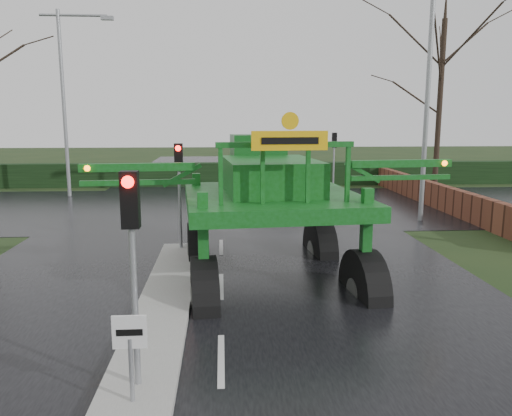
{
  "coord_description": "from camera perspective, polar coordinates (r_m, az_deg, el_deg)",
  "views": [
    {
      "loc": [
        0.05,
        -8.36,
        4.27
      ],
      "look_at": [
        0.93,
        4.35,
        2.0
      ],
      "focal_mm": 35.0,
      "sensor_mm": 36.0,
      "label": 1
    }
  ],
  "objects": [
    {
      "name": "ground",
      "position": [
        9.39,
        -4.01,
        -16.98
      ],
      "size": [
        140.0,
        140.0,
        0.0
      ],
      "primitive_type": "plane",
      "color": "black",
      "rests_on": "ground"
    },
    {
      "name": "road_main",
      "position": [
        18.85,
        -4.0,
        -3.0
      ],
      "size": [
        14.0,
        80.0,
        0.02
      ],
      "primitive_type": "cube",
      "color": "black",
      "rests_on": "ground"
    },
    {
      "name": "road_cross",
      "position": [
        24.73,
        -4.0,
        0.15
      ],
      "size": [
        80.0,
        12.0,
        0.02
      ],
      "primitive_type": "cube",
      "color": "black",
      "rests_on": "ground"
    },
    {
      "name": "median_island",
      "position": [
        12.18,
        -10.24,
        -10.16
      ],
      "size": [
        1.2,
        10.0,
        0.16
      ],
      "primitive_type": "cube",
      "color": "gray",
      "rests_on": "ground"
    },
    {
      "name": "hedge_row",
      "position": [
        32.55,
        -4.01,
        3.87
      ],
      "size": [
        44.0,
        0.9,
        1.5
      ],
      "primitive_type": "cube",
      "color": "black",
      "rests_on": "ground"
    },
    {
      "name": "brick_wall",
      "position": [
        26.76,
        19.1,
        1.66
      ],
      "size": [
        0.4,
        20.0,
        1.2
      ],
      "primitive_type": "cube",
      "color": "#592D1E",
      "rests_on": "ground"
    },
    {
      "name": "keep_left_sign",
      "position": [
        7.69,
        -14.18,
        -14.89
      ],
      "size": [
        0.5,
        0.07,
        1.35
      ],
      "color": "gray",
      "rests_on": "ground"
    },
    {
      "name": "traffic_signal_near",
      "position": [
        7.66,
        -14.03,
        -2.86
      ],
      "size": [
        0.26,
        0.33,
        3.52
      ],
      "color": "gray",
      "rests_on": "ground"
    },
    {
      "name": "traffic_signal_mid",
      "position": [
        16.0,
        -8.79,
        3.96
      ],
      "size": [
        0.26,
        0.33,
        3.52
      ],
      "color": "gray",
      "rests_on": "ground"
    },
    {
      "name": "traffic_signal_far",
      "position": [
        29.14,
        8.91,
        6.68
      ],
      "size": [
        0.26,
        0.33,
        3.52
      ],
      "rotation": [
        0.0,
        0.0,
        3.14
      ],
      "color": "gray",
      "rests_on": "ground"
    },
    {
      "name": "street_light_right",
      "position": [
        21.99,
        18.37,
        14.09
      ],
      "size": [
        3.85,
        0.3,
        10.0
      ],
      "color": "gray",
      "rests_on": "ground"
    },
    {
      "name": "street_light_left_far",
      "position": [
        29.59,
        -20.65,
        12.8
      ],
      "size": [
        3.85,
        0.3,
        10.0
      ],
      "color": "gray",
      "rests_on": "ground"
    },
    {
      "name": "tree_right_far",
      "position": [
        32.16,
        20.4,
        13.46
      ],
      "size": [
        7.0,
        7.0,
        12.05
      ],
      "color": "black",
      "rests_on": "ground"
    },
    {
      "name": "crop_sprayer",
      "position": [
        11.7,
        -6.21,
        1.92
      ],
      "size": [
        9.88,
        6.52,
        5.53
      ],
      "rotation": [
        0.0,
        0.0,
        0.08
      ],
      "color": "black",
      "rests_on": "ground"
    },
    {
      "name": "white_sedan",
      "position": [
        24.2,
        3.58,
        -0.08
      ],
      "size": [
        4.17,
        2.15,
        1.31
      ],
      "primitive_type": "imported",
      "rotation": [
        0.0,
        0.0,
        1.37
      ],
      "color": "silver",
      "rests_on": "ground"
    }
  ]
}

